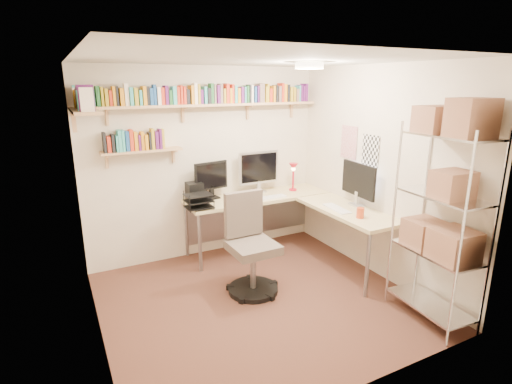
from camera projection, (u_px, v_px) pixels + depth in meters
ground at (259, 300)px, 4.35m from camera, size 3.20×3.20×0.00m
room_shell at (259, 160)px, 3.94m from camera, size 3.24×3.04×2.52m
wall_shelves at (178, 105)px, 4.75m from camera, size 3.12×1.09×0.80m
corner_desk at (272, 200)px, 5.26m from camera, size 2.13×2.08×1.38m
office_chair at (250, 251)px, 4.46m from camera, size 0.59×0.60×1.12m
wire_rack at (447, 191)px, 3.65m from camera, size 0.48×0.87×2.17m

